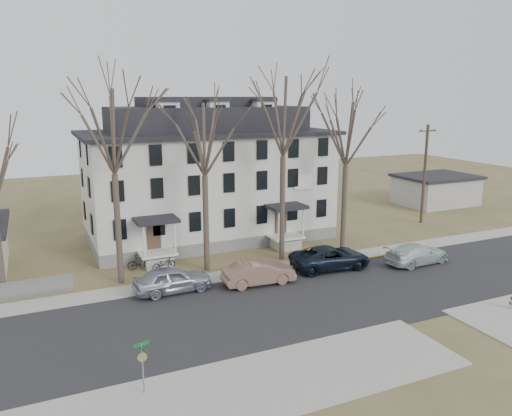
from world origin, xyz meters
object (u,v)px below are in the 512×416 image
tree_center (283,111)px  street_sign (142,360)px  boarding_house (208,176)px  car_tan (259,273)px  bicycle_left (164,264)px  car_silver (172,280)px  tree_far_left (112,125)px  tree_mid_left (204,134)px  car_navy (330,258)px  car_white (417,254)px  fire_hydrant (512,303)px  tree_mid_right (347,130)px  utility_pole_far (425,173)px  bicycle_right (140,263)px

tree_center → street_sign: 21.13m
boarding_house → car_tan: (-0.83, -12.25, -4.59)m
bicycle_left → tree_center: bearing=-111.6°
car_tan → bicycle_left: car_tan is taller
boarding_house → car_tan: 13.11m
car_silver → tree_far_left: bearing=39.4°
tree_mid_left → car_navy: (8.14, -3.44, -8.79)m
tree_mid_left → bicycle_left: bearing=158.8°
tree_mid_left → car_white: bearing=-19.6°
tree_far_left → car_white: (20.54, -5.17, -9.60)m
tree_center → car_silver: bearing=-161.8°
fire_hydrant → car_tan: bearing=140.5°
tree_mid_right → bicycle_left: size_ratio=6.98×
car_silver → street_sign: bearing=157.0°
utility_pole_far → fire_hydrant: 20.86m
car_navy → bicycle_left: (-10.98, 4.54, -0.33)m
car_navy → street_sign: bearing=127.2°
boarding_house → utility_pole_far: size_ratio=2.19×
tree_mid_right → car_tan: bearing=-156.3°
tree_far_left → street_sign: bearing=-95.7°
car_silver → car_navy: 11.47m
bicycle_left → fire_hydrant: size_ratio=2.19×
utility_pole_far → street_sign: 35.64m
boarding_house → car_navy: boarding_house is taller
car_silver → car_white: (17.86, -2.11, -0.09)m
car_silver → utility_pole_far: bearing=-76.6°
boarding_house → bicycle_right: 10.77m
tree_mid_right → fire_hydrant: (2.41, -13.77, -9.18)m
utility_pole_far → car_tan: bearing=-158.7°
tree_far_left → car_silver: bearing=-48.9°
car_tan → car_white: car_tan is taller
car_navy → bicycle_left: size_ratio=3.19×
car_tan → bicycle_left: (-5.01, 5.19, -0.31)m
utility_pole_far → car_navy: bearing=-153.5°
tree_far_left → street_sign: (-1.34, -13.36, -8.75)m
tree_center → utility_pole_far: tree_center is taller
tree_mid_left → utility_pole_far: (23.50, 4.20, -4.70)m
tree_mid_right → car_silver: tree_mid_right is taller
tree_center → car_navy: (2.14, -3.44, -10.28)m
tree_center → bicycle_right: (-10.33, 1.91, -10.54)m
street_sign → bicycle_right: bearing=62.2°
utility_pole_far → bicycle_right: size_ratio=5.20×
tree_center → utility_pole_far: 19.03m
boarding_house → bicycle_right: size_ratio=11.39×
tree_mid_right → street_sign: size_ratio=5.38×
car_white → tree_far_left: bearing=72.3°
tree_center → car_tan: bearing=-133.1°
tree_mid_left → street_sign: bearing=-118.8°
tree_mid_left → bicycle_right: size_ratio=6.98×
car_silver → bicycle_right: (-1.00, 4.97, -0.28)m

